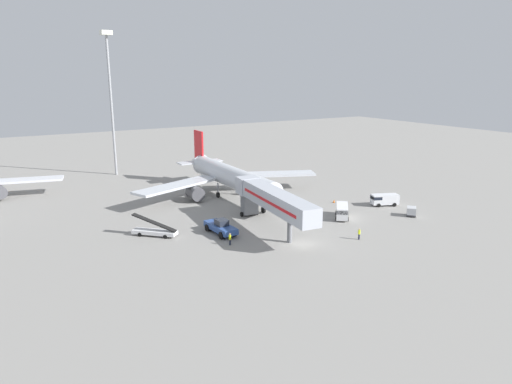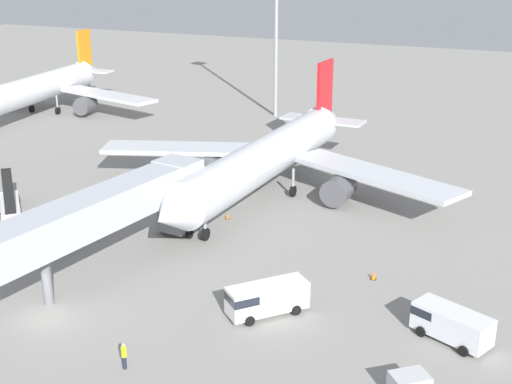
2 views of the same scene
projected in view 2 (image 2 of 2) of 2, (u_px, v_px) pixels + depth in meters
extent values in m
plane|color=gray|center=(46.00, 318.00, 45.03)|extent=(300.00, 300.00, 0.00)
cylinder|color=silver|center=(264.00, 159.00, 65.73)|extent=(4.53, 29.71, 4.04)
cone|color=silver|center=(171.00, 214.00, 51.69)|extent=(4.02, 3.58, 3.96)
cone|color=silver|center=(328.00, 118.00, 80.50)|extent=(3.93, 5.52, 3.84)
cube|color=red|center=(325.00, 89.00, 78.11)|extent=(0.43, 4.30, 6.46)
cube|color=silver|center=(342.00, 122.00, 77.94)|extent=(4.90, 3.20, 0.24)
cube|color=silver|center=(303.00, 118.00, 79.96)|extent=(4.90, 3.20, 0.24)
cube|color=silver|center=(374.00, 174.00, 63.98)|extent=(18.34, 11.01, 0.44)
cube|color=silver|center=(188.00, 148.00, 72.51)|extent=(18.43, 10.51, 0.44)
cylinder|color=#4C4C51|center=(339.00, 189.00, 64.84)|extent=(2.69, 3.47, 2.64)
cylinder|color=#4C4C51|center=(208.00, 169.00, 70.81)|extent=(2.69, 3.47, 2.64)
cylinder|color=gray|center=(205.00, 221.00, 56.73)|extent=(0.28, 0.28, 2.34)
cylinder|color=black|center=(205.00, 234.00, 57.12)|extent=(0.37, 1.11, 1.10)
cylinder|color=gray|center=(293.00, 180.00, 67.06)|extent=(0.28, 0.28, 2.34)
cylinder|color=black|center=(293.00, 191.00, 67.45)|extent=(0.37, 1.11, 1.10)
cylinder|color=gray|center=(251.00, 174.00, 68.99)|extent=(0.28, 0.28, 2.34)
cylinder|color=black|center=(251.00, 185.00, 69.38)|extent=(0.37, 1.11, 1.10)
cube|color=#B2B7C1|center=(86.00, 216.00, 48.47)|extent=(5.23, 20.53, 2.70)
cube|color=red|center=(70.00, 212.00, 49.22)|extent=(1.93, 16.97, 0.44)
cube|color=#B2B7C1|center=(178.00, 176.00, 57.12)|extent=(3.74, 3.16, 2.84)
cube|color=#232833|center=(187.00, 169.00, 58.09)|extent=(3.31, 0.60, 0.90)
cube|color=slate|center=(175.00, 212.00, 57.65)|extent=(2.73, 2.07, 3.40)
cylinder|color=black|center=(163.00, 227.00, 58.92)|extent=(0.39, 0.83, 0.80)
cylinder|color=black|center=(189.00, 234.00, 57.51)|extent=(0.39, 0.83, 0.80)
cylinder|color=slate|center=(47.00, 279.00, 46.28)|extent=(0.70, 0.70, 3.80)
cube|color=#2D4C8E|center=(53.00, 232.00, 56.44)|extent=(2.67, 6.70, 0.87)
cube|color=#232833|center=(50.00, 223.00, 55.86)|extent=(1.71, 1.89, 0.90)
cylinder|color=black|center=(48.00, 248.00, 54.33)|extent=(0.46, 1.12, 1.10)
cylinder|color=black|center=(26.00, 244.00, 55.10)|extent=(0.46, 1.12, 1.10)
cylinder|color=black|center=(80.00, 230.00, 58.07)|extent=(0.46, 1.12, 1.10)
cylinder|color=black|center=(59.00, 226.00, 58.84)|extent=(0.46, 1.12, 1.10)
cube|color=white|center=(10.00, 205.00, 63.68)|extent=(6.03, 5.92, 0.55)
cube|color=black|center=(8.00, 190.00, 63.19)|extent=(5.52, 5.40, 2.34)
cylinder|color=black|center=(1.00, 202.00, 65.28)|extent=(0.58, 0.58, 0.60)
cylinder|color=black|center=(18.00, 200.00, 65.82)|extent=(0.58, 0.58, 0.60)
cylinder|color=black|center=(2.00, 216.00, 61.71)|extent=(0.58, 0.58, 0.60)
cylinder|color=black|center=(20.00, 214.00, 62.25)|extent=(0.58, 0.58, 0.60)
cube|color=white|center=(267.00, 297.00, 45.20)|extent=(4.95, 5.38, 1.87)
cube|color=#1E232D|center=(242.00, 297.00, 44.33)|extent=(2.57, 2.55, 0.60)
cylinder|color=black|center=(249.00, 321.00, 44.06)|extent=(0.69, 0.73, 0.68)
cylinder|color=black|center=(239.00, 308.00, 45.58)|extent=(0.69, 0.73, 0.68)
cylinder|color=black|center=(296.00, 310.00, 45.40)|extent=(0.69, 0.73, 0.68)
cylinder|color=black|center=(284.00, 298.00, 46.92)|extent=(0.69, 0.73, 0.68)
cube|color=silver|center=(452.00, 323.00, 42.09)|extent=(5.25, 3.65, 1.78)
cube|color=#1E232D|center=(430.00, 308.00, 43.11)|extent=(2.19, 2.41, 0.57)
cylinder|color=black|center=(422.00, 331.00, 42.82)|extent=(0.76, 0.58, 0.68)
cylinder|color=black|center=(438.00, 321.00, 44.01)|extent=(0.76, 0.58, 0.68)
cylinder|color=black|center=(464.00, 351.00, 40.72)|extent=(0.76, 0.58, 0.68)
cylinder|color=black|center=(480.00, 339.00, 41.91)|extent=(0.76, 0.58, 0.68)
cube|color=silver|center=(409.00, 384.00, 36.51)|extent=(2.46, 2.42, 1.15)
cylinder|color=#1E2333|center=(125.00, 362.00, 39.43)|extent=(0.32, 0.32, 0.81)
cylinder|color=#D8EA19|center=(124.00, 352.00, 39.19)|extent=(0.43, 0.43, 0.64)
sphere|color=tan|center=(123.00, 345.00, 39.04)|extent=(0.22, 0.22, 0.22)
cylinder|color=#1E2333|center=(0.00, 259.00, 52.76)|extent=(0.34, 0.34, 0.84)
cube|color=black|center=(373.00, 279.00, 50.44)|extent=(0.42, 0.42, 0.03)
cone|color=orange|center=(373.00, 275.00, 50.33)|extent=(0.36, 0.36, 0.62)
cube|color=black|center=(227.00, 218.00, 61.95)|extent=(0.36, 0.36, 0.03)
cone|color=orange|center=(227.00, 216.00, 61.86)|extent=(0.31, 0.31, 0.53)
cylinder|color=silver|center=(36.00, 89.00, 100.09)|extent=(7.88, 26.85, 3.93)
cone|color=silver|center=(90.00, 70.00, 114.22)|extent=(4.42, 5.40, 3.73)
cube|color=orange|center=(84.00, 49.00, 111.91)|extent=(0.93, 3.85, 6.28)
cube|color=silver|center=(98.00, 71.00, 112.10)|extent=(5.08, 3.47, 0.24)
cube|color=silver|center=(72.00, 70.00, 113.36)|extent=(5.08, 3.47, 0.24)
cube|color=silver|center=(107.00, 95.00, 100.07)|extent=(18.24, 7.85, 0.44)
cylinder|color=#4C4C51|center=(85.00, 105.00, 100.40)|extent=(2.86, 3.47, 2.42)
cylinder|color=#4C4C51|center=(4.00, 100.00, 104.19)|extent=(2.86, 3.47, 2.42)
cylinder|color=gray|center=(57.00, 103.00, 101.70)|extent=(0.28, 0.28, 2.32)
cylinder|color=black|center=(58.00, 111.00, 102.09)|extent=(0.51, 1.14, 1.10)
cylinder|color=gray|center=(31.00, 101.00, 102.91)|extent=(0.28, 0.28, 2.32)
cylinder|color=black|center=(32.00, 109.00, 103.30)|extent=(0.51, 1.14, 1.10)
cylinder|color=#93969B|center=(276.00, 6.00, 96.13)|extent=(0.56, 0.56, 31.76)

